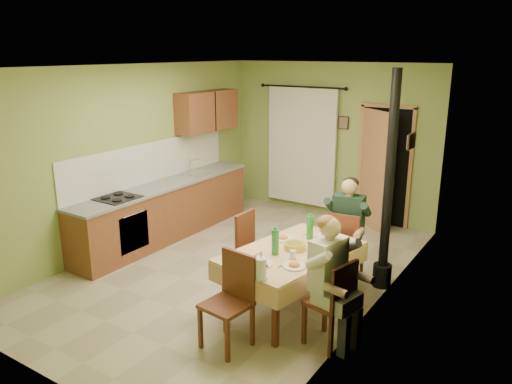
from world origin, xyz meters
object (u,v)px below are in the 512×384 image
Objects in this scene: stove_flue at (387,212)px; chair_right at (329,320)px; chair_far at (345,260)px; man_far at (348,218)px; chair_left at (256,264)px; chair_near at (228,321)px; man_right at (330,267)px; dining_table at (291,280)px.

chair_right is at bearing -90.19° from stove_flue.
chair_far is 1.60m from chair_right.
stove_flue is at bearing 3.24° from man_far.
chair_left is 1.35m from man_far.
chair_right is at bearing -138.71° from chair_near.
chair_right is 0.70× the size of man_far.
chair_far reaches higher than chair_left.
chair_left is 1.70m from man_right.
chair_far is 1.01× the size of chair_right.
man_right is at bearing -80.19° from man_far.
stove_flue is (0.70, 1.20, 0.64)m from dining_table.
stove_flue is (0.01, 1.63, 0.73)m from chair_right.
chair_far is at bearing 29.71° from man_right.
man_right is 0.50× the size of stove_flue.
chair_left is at bearing 74.13° from chair_right.
dining_table is 0.82m from chair_right.
chair_far is 0.35× the size of stove_flue.
man_right is at bearing -138.16° from chair_near.
stove_flue is at bearing 69.87° from dining_table.
stove_flue reaches higher than dining_table.
chair_right is at bearing -90.00° from man_right.
stove_flue is (1.42, 0.86, 0.73)m from chair_left.
chair_left reaches higher than chair_right.
chair_far is 2.17m from chair_near.
man_right is (1.40, -0.77, 0.59)m from chair_left.
man_right reaches higher than chair_left.
chair_near is at bearing 137.93° from man_right.
stove_flue is (0.48, 0.10, 0.73)m from chair_far.
man_right is at bearing -90.66° from stove_flue.
chair_right is (0.87, 0.60, -0.00)m from chair_near.
chair_far reaches higher than chair_right.
stove_flue is (0.48, 0.09, 0.15)m from man_far.
dining_table is at bearing -108.19° from chair_far.
chair_far is 0.59m from man_far.
dining_table is 1.05m from chair_near.
man_right is (0.46, -1.52, 0.59)m from chair_far.
dining_table is 0.94m from man_right.
chair_near is (-0.18, -1.03, -0.09)m from dining_table.
chair_near is 1.06m from chair_right.
chair_near is 1.48m from chair_left.
man_far and man_right have the same top height.
man_far reaches higher than chair_right.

